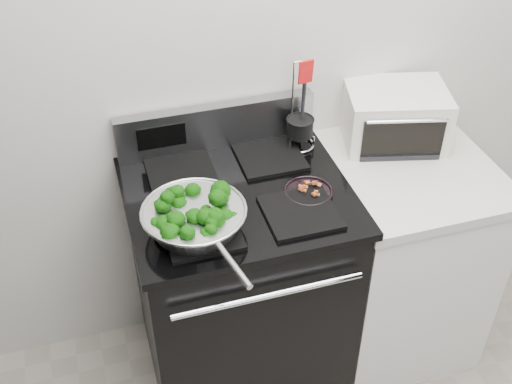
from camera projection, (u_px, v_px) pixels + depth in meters
name	position (u px, v px, depth m)	size (l,w,h in m)	color
back_wall	(291.00, 36.00, 2.33)	(4.00, 0.02, 2.70)	silver
gas_range	(240.00, 283.00, 2.54)	(0.79, 0.69, 1.13)	black
counter	(396.00, 254.00, 2.71)	(0.62, 0.68, 0.92)	white
skillet	(195.00, 218.00, 2.06)	(0.35, 0.54, 0.07)	silver
broccoli_pile	(194.00, 213.00, 2.05)	(0.27, 0.27, 0.09)	black
bacon_plate	(309.00, 189.00, 2.24)	(0.17, 0.17, 0.04)	black
utensil_holder	(300.00, 131.00, 2.44)	(0.12, 0.12, 0.37)	silver
toaster_oven	(395.00, 116.00, 2.50)	(0.44, 0.37, 0.22)	silver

